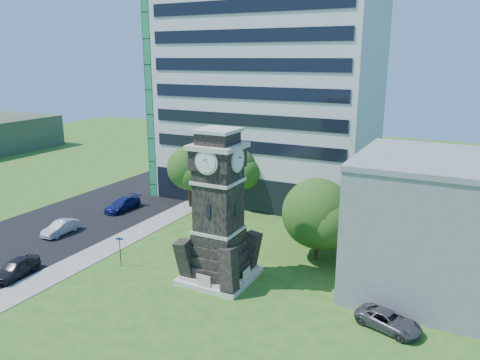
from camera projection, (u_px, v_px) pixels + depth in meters
The scene contains 16 objects.
ground at pixel (175, 281), 37.57m from camera, with size 160.00×160.00×0.00m, color #305F1B.
sidewalk at pixel (124, 239), 46.04m from camera, with size 3.00×70.00×0.06m, color gray.
street at pixel (62, 226), 49.78m from camera, with size 14.00×80.00×0.02m, color black.
clock_tower at pixel (219, 217), 36.63m from camera, with size 5.40×5.40×12.22m.
office_tall at pixel (269, 84), 57.61m from camera, with size 26.20×15.11×28.60m.
office_low at pixel (460, 228), 34.37m from camera, with size 15.20×12.20×10.40m.
car_street_south at pixel (16, 268), 38.15m from camera, with size 1.73×4.31×1.47m, color black.
car_street_mid at pixel (61, 228), 47.29m from camera, with size 1.44×4.12×1.36m, color #B6B8BF.
car_street_north at pixel (123, 204), 54.67m from camera, with size 1.99×4.89×1.42m, color navy.
car_east_lot at pixel (389, 321), 30.74m from camera, with size 2.00×4.34×1.21m, color #48484D.
park_bench at pixel (213, 276), 37.15m from camera, with size 1.88×0.50×0.97m.
street_sign at pixel (120, 248), 39.78m from camera, with size 0.64×0.06×2.65m.
tree_nw at pixel (190, 170), 54.87m from camera, with size 5.70×5.18×7.38m.
tree_nc at pixel (240, 167), 54.51m from camera, with size 5.66×5.15×7.71m.
tree_ne at pixel (319, 204), 44.56m from camera, with size 5.07×4.61×6.29m.
tree_east at pixel (318, 215), 40.53m from camera, with size 6.75×6.14×7.34m.
Camera 1 is at (20.24, -28.14, 17.40)m, focal length 35.00 mm.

